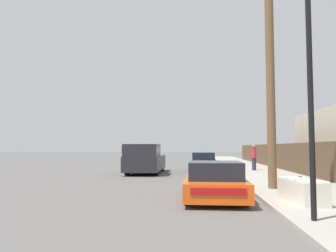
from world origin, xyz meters
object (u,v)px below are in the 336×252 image
(utility_pole, at_px, (270,70))
(pedestrian, at_px, (254,157))
(discarded_fridge, at_px, (302,191))
(car_parked_mid, at_px, (204,162))
(street_lamp, at_px, (310,80))
(parked_sports_car_red, at_px, (215,182))
(pickup_truck, at_px, (145,159))

(utility_pole, bearing_deg, pedestrian, 84.02)
(discarded_fridge, xyz_separation_m, car_parked_mid, (-2.41, 13.76, 0.17))
(street_lamp, bearing_deg, car_parked_mid, 96.90)
(car_parked_mid, distance_m, street_lamp, 16.31)
(discarded_fridge, height_order, parked_sports_car_red, parked_sports_car_red)
(discarded_fridge, bearing_deg, parked_sports_car_red, 145.31)
(pickup_truck, xyz_separation_m, street_lamp, (5.72, -13.41, 2.20))
(pickup_truck, xyz_separation_m, utility_pole, (6.11, -7.95, 3.70))
(discarded_fridge, height_order, car_parked_mid, car_parked_mid)
(pickup_truck, bearing_deg, parked_sports_car_red, 110.47)
(car_parked_mid, xyz_separation_m, street_lamp, (1.94, -16.00, 2.51))
(discarded_fridge, distance_m, parked_sports_car_red, 2.63)
(parked_sports_car_red, distance_m, pedestrian, 12.45)
(discarded_fridge, bearing_deg, utility_pole, 83.21)
(pedestrian, bearing_deg, street_lamp, -95.30)
(car_parked_mid, distance_m, utility_pole, 11.52)
(street_lamp, bearing_deg, pickup_truck, 113.10)
(discarded_fridge, xyz_separation_m, street_lamp, (-0.47, -2.24, 2.68))
(street_lamp, bearing_deg, pedestrian, 84.70)
(discarded_fridge, xyz_separation_m, utility_pole, (-0.08, 3.22, 4.18))
(parked_sports_car_red, bearing_deg, pickup_truck, 111.60)
(car_parked_mid, bearing_deg, street_lamp, -81.45)
(utility_pole, bearing_deg, parked_sports_car_red, -137.93)
(utility_pole, height_order, street_lamp, utility_pole)
(utility_pole, bearing_deg, discarded_fridge, -88.56)
(pickup_truck, relative_size, street_lamp, 1.10)
(discarded_fridge, relative_size, pickup_truck, 0.31)
(car_parked_mid, relative_size, pedestrian, 2.76)
(car_parked_mid, bearing_deg, discarded_fridge, -78.44)
(pedestrian, bearing_deg, car_parked_mid, 169.82)
(discarded_fridge, height_order, utility_pole, utility_pole)
(parked_sports_car_red, relative_size, pickup_truck, 0.71)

